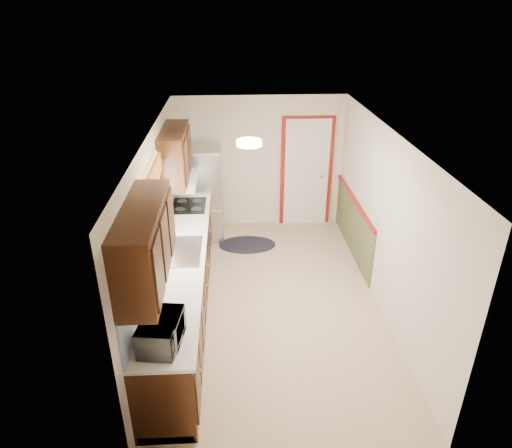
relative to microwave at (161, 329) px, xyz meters
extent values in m
cube|color=tan|center=(1.20, 1.95, -1.12)|extent=(3.20, 5.20, 0.12)
cube|color=white|center=(1.20, 1.95, 1.28)|extent=(3.20, 5.20, 0.12)
cube|color=silver|center=(1.20, 4.45, 0.08)|extent=(3.20, 0.10, 2.40)
cube|color=silver|center=(1.20, -0.55, 0.08)|extent=(3.20, 0.10, 2.40)
cube|color=silver|center=(-0.30, 1.95, 0.08)|extent=(0.10, 5.20, 2.40)
cube|color=silver|center=(2.70, 1.95, 0.08)|extent=(0.10, 5.20, 2.40)
cube|color=#32180B|center=(0.00, 1.65, -0.67)|extent=(0.60, 4.00, 0.90)
cube|color=white|center=(0.01, 1.65, -0.20)|extent=(0.63, 4.00, 0.04)
cube|color=#5489CD|center=(-0.29, 1.65, 0.10)|extent=(0.02, 4.00, 0.55)
cube|color=#32180B|center=(-0.12, 0.35, 0.71)|extent=(0.35, 1.40, 0.75)
cube|color=#32180B|center=(-0.12, 3.05, 0.71)|extent=(0.35, 1.20, 0.75)
cube|color=white|center=(-0.29, 1.75, 0.50)|extent=(0.02, 1.00, 0.90)
cube|color=#B73922|center=(-0.24, 1.75, 0.85)|extent=(0.05, 1.12, 0.24)
cube|color=#B7B7BC|center=(0.01, 1.75, -0.17)|extent=(0.52, 0.82, 0.02)
cube|color=white|center=(-0.07, 3.10, 0.26)|extent=(0.45, 0.60, 0.15)
cube|color=maroon|center=(2.05, 4.42, -0.12)|extent=(0.94, 0.05, 2.08)
cube|color=white|center=(2.05, 4.39, -0.12)|extent=(0.80, 0.04, 2.00)
cube|color=#4C532E|center=(2.69, 3.30, -0.67)|extent=(0.02, 2.30, 0.90)
cube|color=maroon|center=(2.67, 3.30, -0.20)|extent=(0.04, 2.30, 0.06)
cylinder|color=#FFD88C|center=(0.90, 1.75, 1.24)|extent=(0.30, 0.30, 0.06)
imported|color=white|center=(0.00, 0.00, 0.00)|extent=(0.35, 0.55, 0.35)
cube|color=#B7B7BC|center=(0.18, 4.00, -0.29)|extent=(0.69, 0.65, 1.64)
cylinder|color=black|center=(-0.05, 3.64, -0.38)|extent=(0.02, 0.02, 1.15)
ellipsoid|color=black|center=(0.93, 3.58, -1.11)|extent=(1.00, 0.66, 0.01)
cube|color=black|center=(0.01, 3.18, -0.17)|extent=(0.51, 0.62, 0.02)
camera|label=1|loc=(0.69, -3.38, 2.74)|focal=32.00mm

